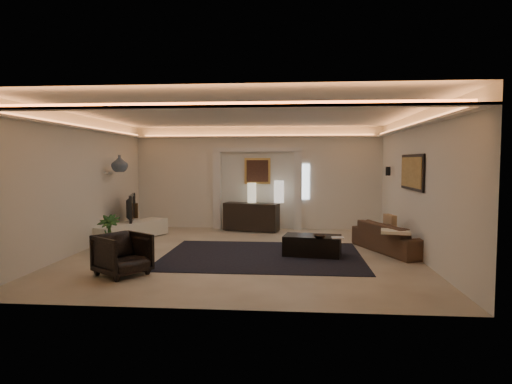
# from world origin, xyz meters

# --- Properties ---
(floor) EXTENTS (7.00, 7.00, 0.00)m
(floor) POSITION_xyz_m (0.00, 0.00, 0.00)
(floor) COLOR beige
(floor) RESTS_ON ground
(ceiling) EXTENTS (7.00, 7.00, 0.00)m
(ceiling) POSITION_xyz_m (0.00, 0.00, 2.90)
(ceiling) COLOR white
(ceiling) RESTS_ON ground
(wall_back) EXTENTS (7.00, 0.00, 7.00)m
(wall_back) POSITION_xyz_m (0.00, 3.50, 1.45)
(wall_back) COLOR silver
(wall_back) RESTS_ON ground
(wall_front) EXTENTS (7.00, 0.00, 7.00)m
(wall_front) POSITION_xyz_m (0.00, -3.50, 1.45)
(wall_front) COLOR silver
(wall_front) RESTS_ON ground
(wall_left) EXTENTS (0.00, 7.00, 7.00)m
(wall_left) POSITION_xyz_m (-3.50, 0.00, 1.45)
(wall_left) COLOR silver
(wall_left) RESTS_ON ground
(wall_right) EXTENTS (0.00, 7.00, 7.00)m
(wall_right) POSITION_xyz_m (3.50, 0.00, 1.45)
(wall_right) COLOR silver
(wall_right) RESTS_ON ground
(cove_soffit) EXTENTS (7.00, 7.00, 0.04)m
(cove_soffit) POSITION_xyz_m (0.00, 0.00, 2.62)
(cove_soffit) COLOR silver
(cove_soffit) RESTS_ON ceiling
(daylight_slit) EXTENTS (0.25, 0.03, 1.00)m
(daylight_slit) POSITION_xyz_m (1.35, 3.48, 1.35)
(daylight_slit) COLOR white
(daylight_slit) RESTS_ON wall_back
(area_rug) EXTENTS (4.00, 3.00, 0.01)m
(area_rug) POSITION_xyz_m (0.40, -0.20, 0.01)
(area_rug) COLOR black
(area_rug) RESTS_ON ground
(pilaster_left) EXTENTS (0.22, 0.20, 2.20)m
(pilaster_left) POSITION_xyz_m (-1.15, 3.40, 1.10)
(pilaster_left) COLOR silver
(pilaster_left) RESTS_ON ground
(pilaster_right) EXTENTS (0.22, 0.20, 2.20)m
(pilaster_right) POSITION_xyz_m (1.15, 3.40, 1.10)
(pilaster_right) COLOR silver
(pilaster_right) RESTS_ON ground
(alcove_header) EXTENTS (2.52, 0.20, 0.12)m
(alcove_header) POSITION_xyz_m (0.00, 3.40, 2.25)
(alcove_header) COLOR silver
(alcove_header) RESTS_ON wall_back
(painting_frame) EXTENTS (0.74, 0.04, 0.74)m
(painting_frame) POSITION_xyz_m (0.00, 3.47, 1.65)
(painting_frame) COLOR tan
(painting_frame) RESTS_ON wall_back
(painting_canvas) EXTENTS (0.62, 0.02, 0.62)m
(painting_canvas) POSITION_xyz_m (0.00, 3.44, 1.65)
(painting_canvas) COLOR #4C2D1E
(painting_canvas) RESTS_ON wall_back
(art_panel_frame) EXTENTS (0.04, 1.64, 0.74)m
(art_panel_frame) POSITION_xyz_m (3.47, 0.30, 1.70)
(art_panel_frame) COLOR black
(art_panel_frame) RESTS_ON wall_right
(art_panel_gold) EXTENTS (0.02, 1.50, 0.62)m
(art_panel_gold) POSITION_xyz_m (3.44, 0.30, 1.70)
(art_panel_gold) COLOR tan
(art_panel_gold) RESTS_ON wall_right
(wall_sconce) EXTENTS (0.12, 0.12, 0.22)m
(wall_sconce) POSITION_xyz_m (3.38, 2.20, 1.68)
(wall_sconce) COLOR black
(wall_sconce) RESTS_ON wall_right
(wall_niche) EXTENTS (0.10, 0.55, 0.04)m
(wall_niche) POSITION_xyz_m (-3.44, 1.40, 1.65)
(wall_niche) COLOR silver
(wall_niche) RESTS_ON wall_left
(console) EXTENTS (1.57, 0.82, 0.75)m
(console) POSITION_xyz_m (-0.13, 2.97, 0.40)
(console) COLOR black
(console) RESTS_ON ground
(lamp_left) EXTENTS (0.27, 0.27, 0.54)m
(lamp_left) POSITION_xyz_m (-0.14, 3.20, 1.09)
(lamp_left) COLOR beige
(lamp_left) RESTS_ON console
(lamp_right) EXTENTS (0.30, 0.30, 0.61)m
(lamp_right) POSITION_xyz_m (0.62, 3.20, 1.09)
(lamp_right) COLOR silver
(lamp_right) RESTS_ON console
(media_ledge) EXTENTS (1.33, 2.18, 0.40)m
(media_ledge) POSITION_xyz_m (-2.94, 1.39, 0.23)
(media_ledge) COLOR silver
(media_ledge) RESTS_ON ground
(tv) EXTENTS (1.16, 0.46, 0.67)m
(tv) POSITION_xyz_m (-3.15, 1.70, 0.78)
(tv) COLOR black
(tv) RESTS_ON media_ledge
(figurine) EXTENTS (0.19, 0.19, 0.39)m
(figurine) POSITION_xyz_m (-3.15, 2.24, 0.64)
(figurine) COLOR #3E2714
(figurine) RESTS_ON media_ledge
(ginger_jar) EXTENTS (0.50, 0.50, 0.41)m
(ginger_jar) POSITION_xyz_m (-3.15, 1.25, 1.87)
(ginger_jar) COLOR slate
(ginger_jar) RESTS_ON wall_niche
(plant) EXTENTS (0.49, 0.49, 0.82)m
(plant) POSITION_xyz_m (-2.79, -0.29, 0.41)
(plant) COLOR #224C1E
(plant) RESTS_ON ground
(sofa) EXTENTS (2.23, 1.53, 0.61)m
(sofa) POSITION_xyz_m (3.15, 0.47, 0.30)
(sofa) COLOR brown
(sofa) RESTS_ON ground
(throw_blanket) EXTENTS (0.63, 0.55, 0.06)m
(throw_blanket) POSITION_xyz_m (3.02, -0.29, 0.55)
(throw_blanket) COLOR white
(throw_blanket) RESTS_ON sofa
(throw_pillow) EXTENTS (0.22, 0.43, 0.41)m
(throw_pillow) POSITION_xyz_m (3.14, 0.76, 0.55)
(throw_pillow) COLOR tan
(throw_pillow) RESTS_ON sofa
(coffee_table) EXTENTS (1.22, 0.80, 0.42)m
(coffee_table) POSITION_xyz_m (1.41, -0.09, 0.20)
(coffee_table) COLOR black
(coffee_table) RESTS_ON ground
(bowl) EXTENTS (0.26, 0.26, 0.06)m
(bowl) POSITION_xyz_m (1.54, -0.40, 0.44)
(bowl) COLOR black
(bowl) RESTS_ON coffee_table
(magazine) EXTENTS (0.24, 0.18, 0.03)m
(magazine) POSITION_xyz_m (1.89, -0.40, 0.42)
(magazine) COLOR white
(magazine) RESTS_ON coffee_table
(armchair) EXTENTS (1.08, 1.07, 0.71)m
(armchair) POSITION_xyz_m (-1.85, -1.92, 0.36)
(armchair) COLOR black
(armchair) RESTS_ON ground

